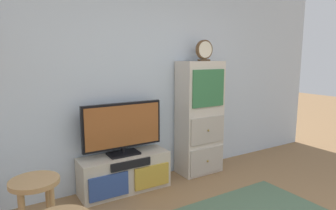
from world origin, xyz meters
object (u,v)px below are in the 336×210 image
(side_cabinet, at_px, (200,118))
(desk_clock, at_px, (204,50))
(television, at_px, (123,127))
(bar_stool_far, at_px, (36,204))
(media_console, at_px, (125,173))

(side_cabinet, height_order, desk_clock, desk_clock)
(television, relative_size, desk_clock, 3.53)
(television, xyz_separation_m, desk_clock, (1.14, -0.03, 0.88))
(television, relative_size, bar_stool_far, 1.32)
(desk_clock, relative_size, bar_stool_far, 0.37)
(media_console, bearing_deg, television, 90.00)
(desk_clock, bearing_deg, television, 178.56)
(television, distance_m, bar_stool_far, 1.44)
(television, bearing_deg, media_console, -90.00)
(side_cabinet, height_order, bar_stool_far, side_cabinet)
(media_console, distance_m, bar_stool_far, 1.44)
(television, bearing_deg, side_cabinet, -0.72)
(television, distance_m, desk_clock, 1.44)
(side_cabinet, xyz_separation_m, bar_stool_far, (-2.16, -0.93, -0.22))
(side_cabinet, relative_size, desk_clock, 5.58)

